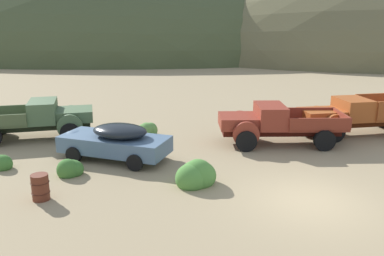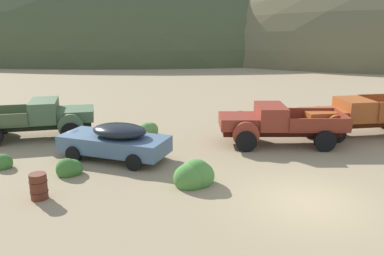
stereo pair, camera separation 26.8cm
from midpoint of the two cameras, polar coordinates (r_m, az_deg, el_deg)
ground_plane at (r=14.20m, az=16.29°, el=-9.88°), size 300.00×300.00×0.00m
hill_center at (r=77.36m, az=-8.71°, el=10.76°), size 99.59×58.96×31.01m
truck_weathered_green at (r=21.69m, az=-19.65°, el=1.34°), size 6.11×3.59×1.89m
car_chalk_blue at (r=17.66m, az=-10.73°, el=-1.68°), size 5.13×3.30×1.57m
truck_rust_red at (r=19.71m, az=11.42°, el=0.59°), size 5.87×2.67×1.89m
truck_oxide_orange at (r=22.41m, az=22.39°, el=1.60°), size 6.78×3.20×1.91m
oil_drum_spare at (r=14.58m, az=-20.09°, el=-7.63°), size 0.61×0.61×0.89m
bush_front_right at (r=14.87m, az=0.82°, el=-6.75°), size 1.49×1.38×1.22m
bush_near_barrel at (r=18.10m, az=-24.62°, el=-4.51°), size 0.80×0.72×0.75m
bush_front_left at (r=16.48m, az=-16.42°, el=-5.51°), size 1.02×0.93×0.86m
bush_back_edge at (r=21.18m, az=-5.84°, el=-0.33°), size 1.08×0.85×0.81m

